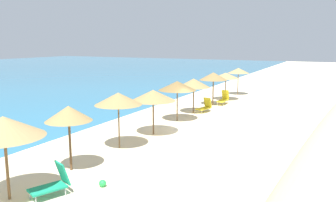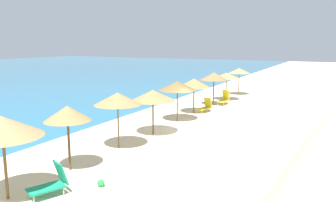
{
  "view_description": "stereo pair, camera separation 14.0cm",
  "coord_description": "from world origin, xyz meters",
  "px_view_note": "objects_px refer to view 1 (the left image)",
  "views": [
    {
      "loc": [
        -18.72,
        -7.72,
        5.23
      ],
      "look_at": [
        0.71,
        2.16,
        1.47
      ],
      "focal_mm": 36.64,
      "sensor_mm": 36.0,
      "label": 1
    },
    {
      "loc": [
        -18.66,
        -7.85,
        5.23
      ],
      "look_at": [
        0.71,
        2.16,
        1.47
      ],
      "focal_mm": 36.64,
      "sensor_mm": 36.0,
      "label": 2
    }
  ],
  "objects_px": {
    "beach_umbrella_4": "(153,95)",
    "beach_umbrella_5": "(177,86)",
    "beach_umbrella_1": "(4,127)",
    "beach_umbrella_6": "(194,83)",
    "beach_umbrella_2": "(69,114)",
    "lounge_chair_1": "(53,183)",
    "beach_umbrella_9": "(238,71)",
    "beach_umbrella_7": "(213,76)",
    "beach_ball": "(103,183)",
    "beach_umbrella_8": "(226,76)",
    "lounge_chair_2": "(224,99)",
    "lounge_chair_0": "(205,107)",
    "beach_umbrella_3": "(118,99)"
  },
  "relations": [
    {
      "from": "beach_umbrella_4",
      "to": "beach_umbrella_5",
      "type": "relative_size",
      "value": 0.96
    },
    {
      "from": "beach_umbrella_1",
      "to": "beach_umbrella_6",
      "type": "distance_m",
      "value": 15.98
    },
    {
      "from": "beach_umbrella_2",
      "to": "lounge_chair_1",
      "type": "xyz_separation_m",
      "value": [
        -2.1,
        -1.13,
        -1.92
      ]
    },
    {
      "from": "beach_umbrella_4",
      "to": "beach_umbrella_9",
      "type": "height_order",
      "value": "beach_umbrella_9"
    },
    {
      "from": "beach_umbrella_1",
      "to": "lounge_chair_1",
      "type": "bearing_deg",
      "value": -51.04
    },
    {
      "from": "beach_umbrella_7",
      "to": "beach_ball",
      "type": "xyz_separation_m",
      "value": [
        -17.42,
        -1.95,
        -2.3
      ]
    },
    {
      "from": "beach_umbrella_7",
      "to": "beach_umbrella_8",
      "type": "distance_m",
      "value": 2.94
    },
    {
      "from": "lounge_chair_2",
      "to": "beach_umbrella_5",
      "type": "bearing_deg",
      "value": 82.8
    },
    {
      "from": "lounge_chair_0",
      "to": "beach_ball",
      "type": "bearing_deg",
      "value": 109.65
    },
    {
      "from": "beach_umbrella_8",
      "to": "beach_umbrella_7",
      "type": "bearing_deg",
      "value": 177.25
    },
    {
      "from": "beach_umbrella_2",
      "to": "beach_umbrella_6",
      "type": "bearing_deg",
      "value": -0.12
    },
    {
      "from": "beach_umbrella_5",
      "to": "lounge_chair_1",
      "type": "height_order",
      "value": "beach_umbrella_5"
    },
    {
      "from": "beach_umbrella_1",
      "to": "beach_umbrella_2",
      "type": "distance_m",
      "value": 3.0
    },
    {
      "from": "beach_umbrella_5",
      "to": "beach_umbrella_7",
      "type": "xyz_separation_m",
      "value": [
        6.54,
        -0.2,
        0.06
      ]
    },
    {
      "from": "beach_umbrella_8",
      "to": "beach_umbrella_1",
      "type": "bearing_deg",
      "value": 179.07
    },
    {
      "from": "beach_umbrella_1",
      "to": "beach_umbrella_5",
      "type": "distance_m",
      "value": 13.11
    },
    {
      "from": "beach_umbrella_8",
      "to": "lounge_chair_1",
      "type": "relative_size",
      "value": 1.71
    },
    {
      "from": "lounge_chair_1",
      "to": "beach_umbrella_2",
      "type": "bearing_deg",
      "value": -39.46
    },
    {
      "from": "beach_umbrella_1",
      "to": "beach_umbrella_7",
      "type": "xyz_separation_m",
      "value": [
        19.65,
        -0.23,
        -0.08
      ]
    },
    {
      "from": "beach_umbrella_8",
      "to": "beach_umbrella_3",
      "type": "bearing_deg",
      "value": 178.82
    },
    {
      "from": "lounge_chair_1",
      "to": "lounge_chair_2",
      "type": "bearing_deg",
      "value": -67.11
    },
    {
      "from": "beach_ball",
      "to": "lounge_chair_2",
      "type": "bearing_deg",
      "value": 4.1
    },
    {
      "from": "beach_umbrella_7",
      "to": "lounge_chair_1",
      "type": "bearing_deg",
      "value": -177.3
    },
    {
      "from": "beach_umbrella_2",
      "to": "beach_umbrella_3",
      "type": "distance_m",
      "value": 3.38
    },
    {
      "from": "beach_umbrella_8",
      "to": "lounge_chair_1",
      "type": "height_order",
      "value": "beach_umbrella_8"
    },
    {
      "from": "beach_umbrella_3",
      "to": "lounge_chair_1",
      "type": "relative_size",
      "value": 1.92
    },
    {
      "from": "beach_umbrella_7",
      "to": "beach_ball",
      "type": "bearing_deg",
      "value": -173.61
    },
    {
      "from": "beach_umbrella_1",
      "to": "beach_umbrella_3",
      "type": "xyz_separation_m",
      "value": [
        6.38,
        -0.03,
        -0.02
      ]
    },
    {
      "from": "beach_umbrella_6",
      "to": "beach_umbrella_8",
      "type": "xyz_separation_m",
      "value": [
        6.6,
        -0.36,
        -0.01
      ]
    },
    {
      "from": "lounge_chair_0",
      "to": "lounge_chair_1",
      "type": "distance_m",
      "value": 15.82
    },
    {
      "from": "beach_umbrella_6",
      "to": "lounge_chair_1",
      "type": "height_order",
      "value": "beach_umbrella_6"
    },
    {
      "from": "beach_umbrella_9",
      "to": "beach_umbrella_3",
      "type": "bearing_deg",
      "value": 178.6
    },
    {
      "from": "beach_umbrella_3",
      "to": "beach_umbrella_9",
      "type": "relative_size",
      "value": 1.04
    },
    {
      "from": "beach_umbrella_4",
      "to": "beach_ball",
      "type": "bearing_deg",
      "value": -165.21
    },
    {
      "from": "beach_umbrella_9",
      "to": "lounge_chair_0",
      "type": "bearing_deg",
      "value": -179.35
    },
    {
      "from": "beach_umbrella_3",
      "to": "beach_umbrella_5",
      "type": "relative_size",
      "value": 1.04
    },
    {
      "from": "beach_umbrella_6",
      "to": "beach_ball",
      "type": "distance_m",
      "value": 14.08
    },
    {
      "from": "beach_umbrella_9",
      "to": "beach_umbrella_4",
      "type": "bearing_deg",
      "value": 179.23
    },
    {
      "from": "beach_umbrella_9",
      "to": "beach_ball",
      "type": "height_order",
      "value": "beach_umbrella_9"
    },
    {
      "from": "lounge_chair_0",
      "to": "lounge_chair_1",
      "type": "xyz_separation_m",
      "value": [
        -15.81,
        -0.49,
        0.04
      ]
    },
    {
      "from": "beach_umbrella_3",
      "to": "beach_umbrella_5",
      "type": "bearing_deg",
      "value": 0.06
    },
    {
      "from": "beach_ball",
      "to": "beach_umbrella_4",
      "type": "bearing_deg",
      "value": 14.79
    },
    {
      "from": "beach_umbrella_1",
      "to": "beach_umbrella_5",
      "type": "xyz_separation_m",
      "value": [
        13.11,
        -0.02,
        -0.14
      ]
    },
    {
      "from": "beach_umbrella_5",
      "to": "lounge_chair_1",
      "type": "relative_size",
      "value": 1.84
    },
    {
      "from": "beach_umbrella_5",
      "to": "beach_umbrella_9",
      "type": "xyz_separation_m",
      "value": [
        13.1,
        -0.49,
        0.05
      ]
    },
    {
      "from": "beach_umbrella_9",
      "to": "beach_ball",
      "type": "relative_size",
      "value": 10.1
    },
    {
      "from": "beach_umbrella_3",
      "to": "lounge_chair_1",
      "type": "distance_m",
      "value": 5.94
    },
    {
      "from": "lounge_chair_0",
      "to": "beach_umbrella_5",
      "type": "bearing_deg",
      "value": 94.07
    },
    {
      "from": "beach_umbrella_7",
      "to": "beach_umbrella_9",
      "type": "relative_size",
      "value": 1.03
    },
    {
      "from": "lounge_chair_1",
      "to": "beach_umbrella_7",
      "type": "bearing_deg",
      "value": -65.12
    }
  ]
}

